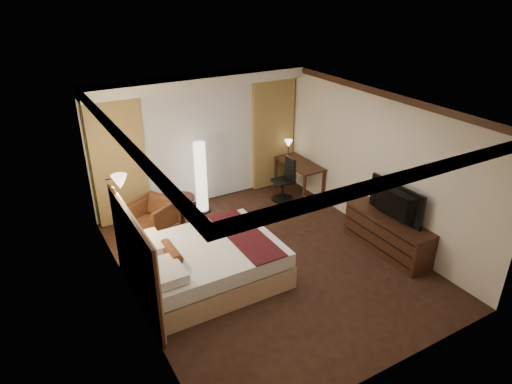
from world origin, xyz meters
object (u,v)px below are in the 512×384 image
side_table (182,211)px  office_chair (283,180)px  bed (208,263)px  desk (299,179)px  dresser (388,234)px  armchair (153,215)px  floor_lamp (201,178)px  television (391,201)px

side_table → office_chair: office_chair is taller
bed → desk: size_ratio=1.84×
office_chair → dresser: bearing=-78.4°
armchair → floor_lamp: 1.26m
side_table → desk: (2.74, -0.03, 0.08)m
side_table → television: 3.90m
bed → side_table: bearing=81.0°
bed → dresser: 3.18m
armchair → bed: bearing=-20.3°
bed → side_table: 1.92m
dresser → floor_lamp: bearing=126.7°
television → dresser: bearing=-90.7°
bed → side_table: size_ratio=3.72×
floor_lamp → desk: floor_lamp is taller
side_table → office_chair: (2.28, -0.08, 0.18)m
side_table → television: television is taller
armchair → dresser: size_ratio=0.44×
office_chair → dresser: 2.65m
desk → dresser: (0.05, -2.64, -0.05)m
bed → television: 3.22m
armchair → side_table: size_ratio=1.26×
armchair → office_chair: size_ratio=0.79×
armchair → office_chair: office_chair is taller
bed → desk: desk is taller
bed → office_chair: 3.16m
bed → office_chair: (2.58, 1.82, 0.15)m
floor_lamp → armchair: bearing=-163.4°
floor_lamp → desk: (2.17, -0.33, -0.38)m
floor_lamp → dresser: floor_lamp is taller
armchair → dresser: bearing=23.0°
armchair → floor_lamp: floor_lamp is taller
bed → desk: (3.04, 1.87, 0.05)m
bed → desk: bearing=31.6°
bed → television: size_ratio=1.90×
office_chair → dresser: (0.51, -2.59, -0.15)m
office_chair → desk: bearing=6.7°
office_chair → television: size_ratio=0.82×
dresser → television: 0.66m
bed → armchair: 1.88m
side_table → bed: bearing=-99.0°
desk → armchair: bearing=-179.8°
floor_lamp → television: size_ratio=1.30×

